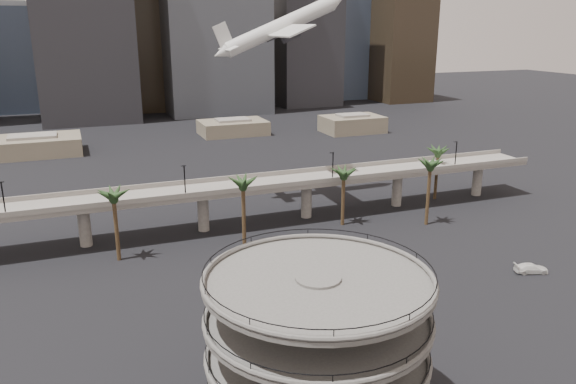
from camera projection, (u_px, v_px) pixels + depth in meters
name	position (u px, v px, depth m)	size (l,w,h in m)	color
ground	(403.00, 373.00, 65.69)	(700.00, 700.00, 0.00)	black
parking_ramp	(317.00, 337.00, 54.77)	(22.20, 22.20, 17.35)	#514F4C
overpass	(256.00, 189.00, 112.66)	(130.00, 9.30, 14.70)	slate
palm_trees	(325.00, 174.00, 108.56)	(76.40, 18.40, 14.00)	#48361E
low_buildings	(197.00, 133.00, 194.27)	(135.00, 27.50, 6.80)	#685F4C
skyline	(175.00, 14.00, 252.18)	(269.00, 86.00, 118.90)	#85755C
airborne_jet	(280.00, 27.00, 119.46)	(30.62, 27.63, 14.83)	silver
car_a	(397.00, 305.00, 80.05)	(1.75, 4.35, 1.48)	#CC581D
car_b	(377.00, 282.00, 87.23)	(1.40, 4.01, 1.32)	black
car_c	(531.00, 268.00, 91.82)	(2.20, 5.42, 1.57)	white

